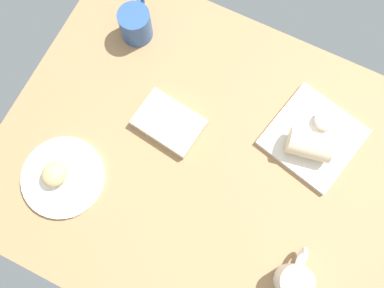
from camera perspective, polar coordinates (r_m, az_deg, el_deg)
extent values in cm
cube|color=#9E754C|center=(112.86, 1.62, -2.52)|extent=(110.00, 90.00, 4.00)
cylinder|color=white|center=(114.50, -17.47, -4.43)|extent=(22.12, 22.12, 1.40)
ellipsoid|color=tan|center=(111.99, -18.58, -3.96)|extent=(6.83, 7.55, 4.95)
cube|color=silver|center=(116.40, 16.46, 0.91)|extent=(27.10, 27.10, 1.60)
cylinder|color=silver|center=(116.57, 17.96, 3.14)|extent=(5.59, 5.59, 2.41)
cylinder|color=#CE5521|center=(115.75, 18.09, 3.27)|extent=(4.58, 4.58, 0.40)
cylinder|color=beige|center=(110.91, 16.05, -0.13)|extent=(12.42, 8.96, 7.04)
cube|color=beige|center=(112.27, -3.21, 2.95)|extent=(19.09, 14.35, 2.96)
cylinder|color=white|center=(107.02, 13.92, -18.04)|extent=(8.28, 8.28, 8.59)
cylinder|color=olive|center=(103.43, 14.42, -18.14)|extent=(6.79, 6.79, 0.40)
torus|color=white|center=(107.34, 14.93, -15.24)|extent=(1.49, 6.40, 6.35)
cylinder|color=#2D518C|center=(121.65, -7.85, 16.09)|extent=(9.06, 9.06, 9.77)
cylinder|color=#977B4A|center=(118.03, -8.14, 17.16)|extent=(7.43, 7.43, 0.40)
torus|color=#2D518C|center=(124.70, -7.20, 18.50)|extent=(3.03, 7.13, 7.06)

